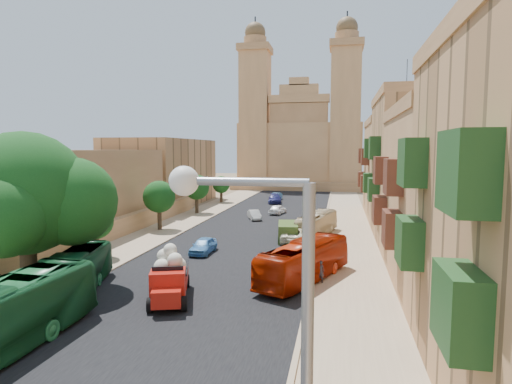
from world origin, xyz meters
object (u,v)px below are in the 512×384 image
at_px(street_tree_b, 159,197).
at_px(bus_green_north, 72,274).
at_px(ficus_tree, 27,198).
at_px(car_cream, 296,235).
at_px(car_blue_b, 276,196).
at_px(car_dkblue, 275,199).
at_px(bus_red_east, 305,261).
at_px(street_tree_a, 95,222).
at_px(red_truck, 170,276).
at_px(pedestrian_a, 320,272).
at_px(car_white_a, 254,215).
at_px(car_white_b, 278,209).
at_px(street_tree_c, 197,187).
at_px(pedestrian_c, 322,258).
at_px(church, 301,145).
at_px(olive_pickup, 288,232).
at_px(streetlamp, 274,375).
at_px(bus_cream_east, 317,224).
at_px(car_blue_a, 203,246).
at_px(street_tree_d, 221,185).

relative_size(street_tree_b, bus_green_north, 0.57).
distance_m(ficus_tree, car_cream, 22.51).
bearing_deg(car_blue_b, street_tree_b, -97.90).
height_order(car_dkblue, car_blue_b, car_dkblue).
distance_m(bus_red_east, car_dkblue, 40.24).
bearing_deg(street_tree_a, red_truck, -39.59).
relative_size(street_tree_a, pedestrian_a, 2.89).
bearing_deg(bus_red_east, car_white_a, -48.08).
distance_m(red_truck, car_blue_b, 48.50).
xyz_separation_m(car_cream, car_white_b, (-4.14, 16.59, -0.07)).
relative_size(street_tree_c, pedestrian_c, 2.75).
xyz_separation_m(church, car_white_b, (0.68, -41.30, -8.89)).
height_order(car_cream, car_white_b, car_cream).
distance_m(street_tree_c, olive_pickup, 20.68).
bearing_deg(pedestrian_a, red_truck, 9.51).
bearing_deg(pedestrian_a, ficus_tree, -3.35).
relative_size(streetlamp, car_blue_b, 2.28).
bearing_deg(bus_cream_east, street_tree_c, -21.85).
bearing_deg(bus_green_north, car_blue_a, 54.64).
height_order(street_tree_a, bus_cream_east, street_tree_a).
distance_m(street_tree_d, bus_red_east, 42.18).
height_order(street_tree_c, pedestrian_a, street_tree_c).
xyz_separation_m(car_blue_a, pedestrian_c, (9.72, -3.30, 0.30)).
bearing_deg(bus_red_east, pedestrian_c, -89.48).
bearing_deg(bus_green_north, car_white_a, 65.57).
height_order(bus_red_east, car_blue_b, bus_red_east).
height_order(street_tree_a, bus_green_north, street_tree_a).
distance_m(red_truck, car_white_b, 33.02).
bearing_deg(car_white_a, car_blue_a, -114.64).
distance_m(bus_red_east, car_white_b, 28.71).
relative_size(bus_green_north, pedestrian_a, 6.17).
relative_size(bus_cream_east, car_dkblue, 1.70).
relative_size(bus_red_east, pedestrian_a, 6.30).
distance_m(church, ficus_tree, 75.30).
distance_m(olive_pickup, pedestrian_c, 10.01).
bearing_deg(church, car_white_a, -91.79).
bearing_deg(street_tree_b, pedestrian_c, -35.24).
bearing_deg(ficus_tree, street_tree_c, 91.05).
bearing_deg(red_truck, car_cream, 71.30).
relative_size(street_tree_a, bus_cream_east, 0.51).
distance_m(street_tree_c, bus_cream_east, 20.44).
xyz_separation_m(red_truck, bus_green_north, (-5.77, -0.56, -0.07)).
height_order(bus_red_east, car_white_a, bus_red_east).
distance_m(bus_cream_east, pedestrian_a, 15.31).
relative_size(bus_red_east, pedestrian_c, 4.93).
distance_m(bus_green_north, car_dkblue, 45.18).
height_order(streetlamp, car_white_b, streetlamp).
xyz_separation_m(olive_pickup, car_dkblue, (-5.42, 27.65, -0.11)).
xyz_separation_m(olive_pickup, bus_green_north, (-10.50, -17.24, 0.45)).
bearing_deg(streetlamp, bus_green_north, 132.04).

